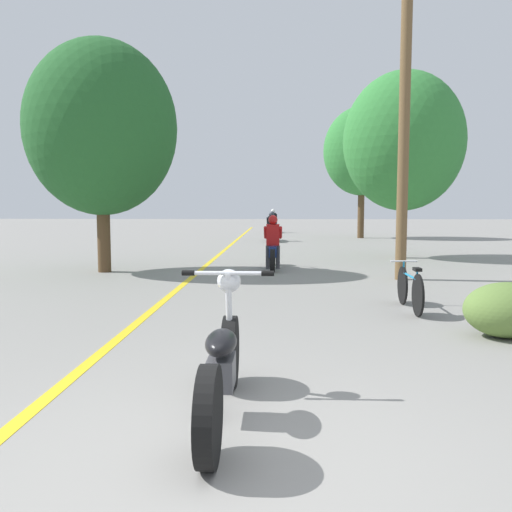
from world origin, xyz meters
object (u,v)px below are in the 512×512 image
(utility_pole, at_px, (405,104))
(bicycle_parked, at_px, (410,288))
(motorcycle_rider_far, at_px, (273,224))
(motorcycle_foreground, at_px, (222,363))
(motorcycle_rider_mid, at_px, (272,230))
(roadside_tree_right_far, at_px, (362,151))
(roadside_tree_right_near, at_px, (404,142))
(roadside_tree_left, at_px, (101,128))
(motorcycle_rider_lead, at_px, (273,248))

(utility_pole, height_order, bicycle_parked, utility_pole)
(motorcycle_rider_far, bearing_deg, motorcycle_foreground, -90.18)
(motorcycle_rider_mid, bearing_deg, roadside_tree_right_far, 31.02)
(roadside_tree_right_near, xyz_separation_m, roadside_tree_left, (-8.17, -3.91, -0.09))
(roadside_tree_right_near, xyz_separation_m, motorcycle_rider_mid, (-4.17, 7.60, -3.09))
(bicycle_parked, bearing_deg, motorcycle_rider_lead, 112.07)
(roadside_tree_left, height_order, motorcycle_rider_far, roadside_tree_left)
(roadside_tree_right_far, distance_m, motorcycle_rider_far, 7.69)
(roadside_tree_right_near, relative_size, motorcycle_rider_far, 2.77)
(roadside_tree_right_far, bearing_deg, utility_pole, -95.19)
(motorcycle_rider_lead, bearing_deg, motorcycle_foreground, -91.64)
(motorcycle_rider_far, bearing_deg, motorcycle_rider_mid, -89.79)
(motorcycle_rider_lead, distance_m, motorcycle_rider_far, 18.32)
(utility_pole, height_order, motorcycle_foreground, utility_pole)
(roadside_tree_right_far, relative_size, roadside_tree_left, 1.15)
(motorcycle_rider_mid, height_order, motorcycle_rider_far, motorcycle_rider_far)
(motorcycle_foreground, height_order, motorcycle_rider_mid, motorcycle_rider_mid)
(motorcycle_foreground, xyz_separation_m, bicycle_parked, (2.52, 4.45, -0.08))
(roadside_tree_right_near, distance_m, motorcycle_rider_far, 16.14)
(motorcycle_rider_far, bearing_deg, utility_pole, -81.38)
(motorcycle_rider_lead, height_order, bicycle_parked, motorcycle_rider_lead)
(motorcycle_rider_mid, height_order, bicycle_parked, motorcycle_rider_mid)
(roadside_tree_right_far, height_order, motorcycle_rider_mid, roadside_tree_right_far)
(motorcycle_rider_lead, bearing_deg, motorcycle_rider_mid, 90.91)
(utility_pole, relative_size, motorcycle_rider_lead, 3.62)
(motorcycle_rider_far, bearing_deg, bicycle_parked, -84.17)
(motorcycle_rider_mid, bearing_deg, roadside_tree_left, -109.20)
(roadside_tree_right_near, height_order, roadside_tree_right_far, roadside_tree_right_far)
(roadside_tree_right_far, bearing_deg, motorcycle_rider_mid, -148.98)
(motorcycle_foreground, xyz_separation_m, motorcycle_rider_mid, (0.12, 20.61, 0.09))
(bicycle_parked, bearing_deg, roadside_tree_right_far, 83.85)
(motorcycle_foreground, distance_m, motorcycle_rider_lead, 9.97)
(roadside_tree_right_far, bearing_deg, motorcycle_rider_far, 131.67)
(roadside_tree_left, relative_size, bicycle_parked, 3.43)
(utility_pole, xyz_separation_m, motorcycle_rider_mid, (-3.04, 12.59, -3.32))
(motorcycle_rider_lead, distance_m, bicycle_parked, 5.95)
(motorcycle_foreground, bearing_deg, motorcycle_rider_far, 89.82)
(utility_pole, distance_m, motorcycle_rider_lead, 4.80)
(utility_pole, relative_size, roadside_tree_right_far, 1.15)
(motorcycle_foreground, bearing_deg, utility_pole, 68.47)
(motorcycle_rider_mid, bearing_deg, bicycle_parked, -81.54)
(motorcycle_rider_far, distance_m, bicycle_parked, 23.95)
(roadside_tree_left, bearing_deg, motorcycle_rider_lead, 11.80)
(roadside_tree_right_far, distance_m, roadside_tree_left, 16.52)
(roadside_tree_right_near, relative_size, motorcycle_rider_lead, 2.78)
(bicycle_parked, bearing_deg, utility_pole, 79.79)
(bicycle_parked, bearing_deg, motorcycle_rider_far, 95.83)
(utility_pole, height_order, motorcycle_rider_far, utility_pole)
(motorcycle_rider_far, bearing_deg, roadside_tree_right_far, -48.33)
(motorcycle_foreground, height_order, motorcycle_rider_far, motorcycle_rider_far)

